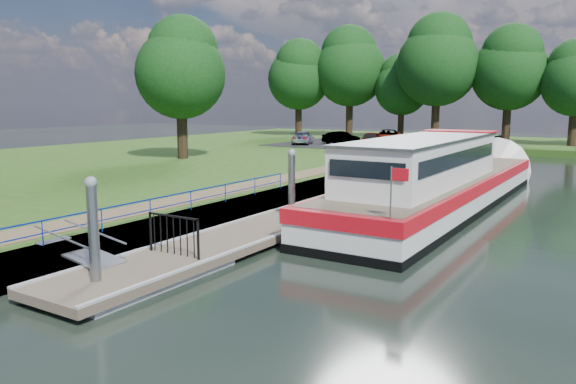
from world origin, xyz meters
The scene contains 17 objects.
ground centered at (0.00, 0.00, 0.00)m, with size 160.00×160.00×0.00m, color black.
riverbank centered at (-18.00, 15.00, 0.39)m, with size 32.00×90.00×0.78m, color #264714.
bank_edge centered at (-2.55, 15.00, 0.39)m, with size 1.10×90.00×0.78m, color #473D2D.
footpath centered at (-4.40, 8.00, 0.80)m, with size 1.60×40.00×0.05m, color brown.
carpark centered at (-11.00, 38.00, 0.81)m, with size 14.00×12.00×0.06m, color black.
blue_fence centered at (-2.75, 3.00, 1.31)m, with size 0.04×18.04×0.72m.
pontoon centered at (0.00, 13.00, 0.18)m, with size 2.50×30.00×0.56m.
mooring_piles centered at (0.00, 13.00, 1.28)m, with size 0.30×27.30×3.55m.
gangway centered at (-1.85, 0.50, 0.63)m, with size 2.58×1.00×0.92m.
gate_panel centered at (0.00, 2.20, 1.15)m, with size 1.85×0.05×1.15m.
barge centered at (3.60, 15.63, 1.09)m, with size 4.36×21.15×4.78m.
horizon_trees centered at (-1.61, 48.68, 7.95)m, with size 54.38×10.03×12.87m.
bank_tree_a centered at (-15.99, 20.08, 7.02)m, with size 6.12×6.12×9.72m.
car_a centered at (-8.41, 34.86, 1.49)m, with size 1.54×3.84×1.31m, color #999999.
car_b centered at (-12.11, 36.68, 1.42)m, with size 1.23×3.53×1.16m, color #999999.
car_c centered at (-15.30, 35.24, 1.42)m, with size 1.63×4.00×1.16m, color #999999.
car_d centered at (-8.83, 39.65, 1.48)m, with size 2.15×4.67×1.30m, color #999999.
Camera 1 is at (10.86, -9.09, 4.69)m, focal length 35.00 mm.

